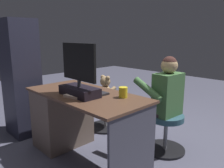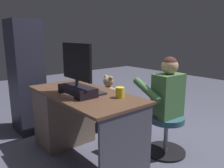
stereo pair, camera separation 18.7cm
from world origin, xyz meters
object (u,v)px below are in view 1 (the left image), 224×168
object	(u,v)px
monitor	(79,80)
teddy_bear	(106,88)
desk	(67,115)
computer_mouse	(76,86)
tv_remote	(76,89)
office_chair_teddy	(105,111)
keyboard	(90,91)
cup	(123,92)
visitor_chair	(166,129)
person	(161,96)

from	to	relation	value
monitor	teddy_bear	xyz separation A→B (m)	(0.47, -0.78, -0.29)
desk	computer_mouse	world-z (taller)	computer_mouse
computer_mouse	tv_remote	bearing A→B (deg)	146.74
tv_remote	office_chair_teddy	world-z (taller)	tv_remote
computer_mouse	office_chair_teddy	bearing A→B (deg)	-75.22
keyboard	office_chair_teddy	distance (m)	0.88
desk	cup	xyz separation A→B (m)	(-0.72, -0.16, 0.38)
monitor	keyboard	xyz separation A→B (m)	(0.04, -0.16, -0.14)
keyboard	computer_mouse	xyz separation A→B (m)	(0.27, -0.01, 0.01)
keyboard	cup	bearing A→B (deg)	-166.08
keyboard	tv_remote	distance (m)	0.20
visitor_chair	cup	bearing A→B (deg)	76.81
monitor	teddy_bear	world-z (taller)	monitor
visitor_chair	tv_remote	bearing A→B (deg)	44.99
teddy_bear	visitor_chair	world-z (taller)	teddy_bear
office_chair_teddy	person	bearing A→B (deg)	-176.57
monitor	desk	bearing A→B (deg)	-13.53
teddy_bear	visitor_chair	distance (m)	0.99
desk	keyboard	bearing A→B (deg)	-168.34
desk	tv_remote	bearing A→B (deg)	-168.51
desk	teddy_bear	size ratio (longest dim) A/B	4.10
keyboard	tv_remote	size ratio (longest dim) A/B	2.80
cup	person	bearing A→B (deg)	-94.97
tv_remote	teddy_bear	size ratio (longest dim) A/B	0.46
cup	visitor_chair	xyz separation A→B (m)	(-0.13, -0.57, -0.51)
tv_remote	office_chair_teddy	size ratio (longest dim) A/B	0.32
keyboard	cup	size ratio (longest dim) A/B	4.22
keyboard	visitor_chair	bearing A→B (deg)	-127.62
desk	tv_remote	xyz separation A→B (m)	(-0.15, -0.03, 0.34)
keyboard	teddy_bear	size ratio (longest dim) A/B	1.28
cup	tv_remote	bearing A→B (deg)	13.20
person	visitor_chair	bearing A→B (deg)	-176.57
desk	computer_mouse	xyz separation A→B (m)	(-0.07, -0.09, 0.35)
cup	tv_remote	distance (m)	0.58
tv_remote	person	bearing A→B (deg)	-105.71
teddy_bear	person	bearing A→B (deg)	-177.35
monitor	teddy_bear	bearing A→B (deg)	-59.01
person	office_chair_teddy	bearing A→B (deg)	3.43
monitor	computer_mouse	bearing A→B (deg)	-29.63
keyboard	visitor_chair	world-z (taller)	keyboard
desk	monitor	bearing A→B (deg)	166.47
computer_mouse	visitor_chair	world-z (taller)	computer_mouse
teddy_bear	cup	bearing A→B (deg)	147.03
monitor	visitor_chair	distance (m)	1.13
monitor	computer_mouse	world-z (taller)	monitor
tv_remote	office_chair_teddy	distance (m)	0.84
teddy_bear	tv_remote	bearing A→B (deg)	109.95
desk	office_chair_teddy	bearing A→B (deg)	-82.88
computer_mouse	visitor_chair	distance (m)	1.12
keyboard	cup	xyz separation A→B (m)	(-0.38, -0.09, 0.04)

